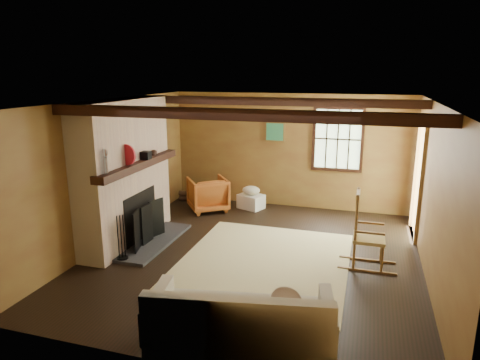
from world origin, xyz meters
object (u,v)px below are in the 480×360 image
(laundry_basket, at_px, (251,201))
(rocking_chair, at_px, (366,235))
(fireplace, at_px, (126,178))
(sofa, at_px, (241,327))
(armchair, at_px, (208,194))

(laundry_basket, bearing_deg, rocking_chair, -42.92)
(fireplace, height_order, laundry_basket, fireplace)
(fireplace, xyz_separation_m, laundry_basket, (1.52, 2.33, -0.95))
(rocking_chair, bearing_deg, fireplace, 91.59)
(fireplace, distance_m, sofa, 3.67)
(fireplace, xyz_separation_m, armchair, (0.69, 1.94, -0.75))
(fireplace, height_order, sofa, fireplace)
(fireplace, relative_size, laundry_basket, 4.80)
(sofa, bearing_deg, armchair, 104.79)
(armchair, bearing_deg, rocking_chair, 114.09)
(armchair, bearing_deg, sofa, 78.84)
(rocking_chair, xyz_separation_m, laundry_basket, (-2.37, 2.20, -0.34))
(rocking_chair, distance_m, laundry_basket, 3.25)
(fireplace, relative_size, rocking_chair, 2.08)
(sofa, height_order, armchair, sofa)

